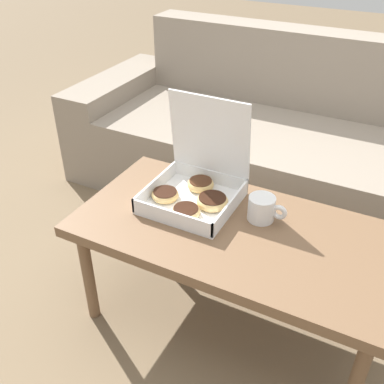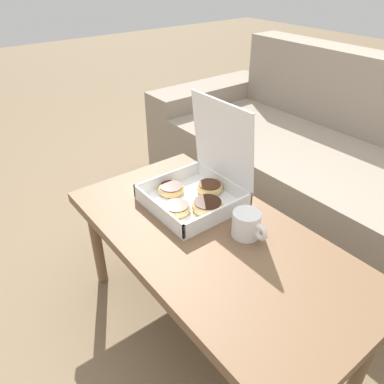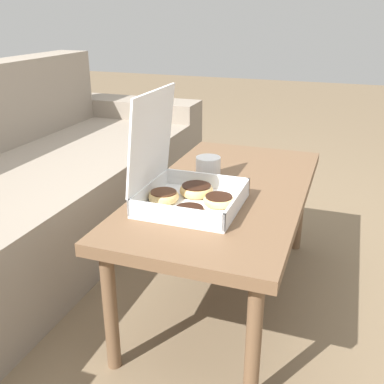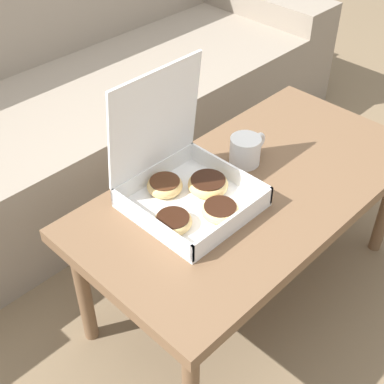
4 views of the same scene
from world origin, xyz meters
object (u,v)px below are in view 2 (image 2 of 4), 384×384
at_px(coffee_mug, 247,225).
at_px(pastry_box, 198,187).
at_px(couch, 366,186).
at_px(coffee_table, 213,247).

bearing_deg(coffee_mug, pastry_box, 179.80).
xyz_separation_m(couch, coffee_table, (0.00, -1.01, 0.14)).
bearing_deg(couch, coffee_table, -90.00).
distance_m(couch, coffee_table, 1.02).
xyz_separation_m(couch, coffee_mug, (0.06, -0.92, 0.23)).
bearing_deg(couch, pastry_box, -102.01).
bearing_deg(coffee_table, coffee_mug, 54.65).
relative_size(pastry_box, coffee_mug, 2.70).
distance_m(coffee_table, pastry_box, 0.24).
height_order(pastry_box, coffee_mug, pastry_box).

